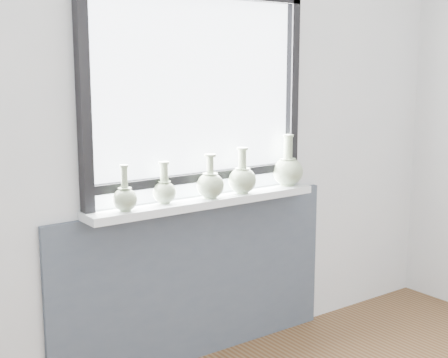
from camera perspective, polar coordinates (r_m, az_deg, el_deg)
back_wall at (r=3.23m, az=-2.73°, el=5.57°), size 3.60×0.02×2.60m
apron_panel at (r=3.39m, az=-2.32°, el=-9.30°), size 1.70×0.03×0.86m
windowsill at (r=3.21m, az=-1.68°, el=-2.05°), size 1.32×0.18×0.04m
window at (r=3.19m, az=-2.38°, el=8.06°), size 1.30×0.06×1.05m
vase_a at (r=2.93m, az=-9.05°, el=-1.67°), size 0.12×0.12×0.22m
vase_b at (r=3.07m, az=-5.47°, el=-0.98°), size 0.12×0.12×0.21m
vase_c at (r=3.17m, az=-1.26°, el=-0.44°), size 0.14×0.14×0.23m
vase_d at (r=3.29m, az=1.69°, el=0.05°), size 0.15×0.15×0.24m
vase_e at (r=3.53m, az=5.84°, el=0.87°), size 0.17×0.17×0.29m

